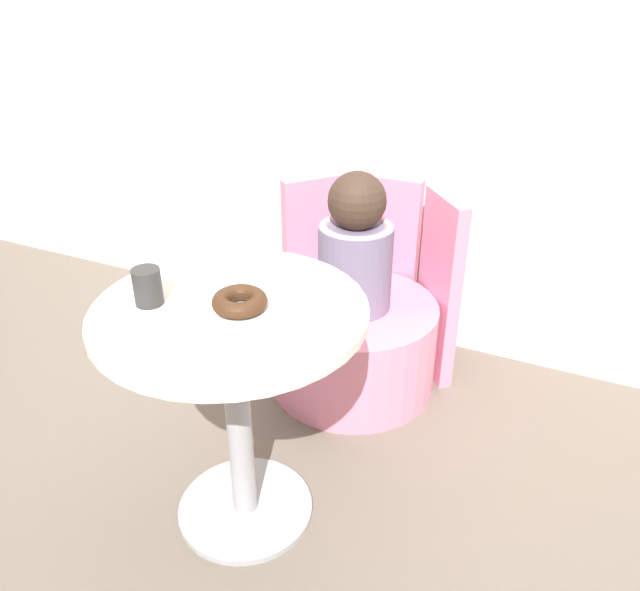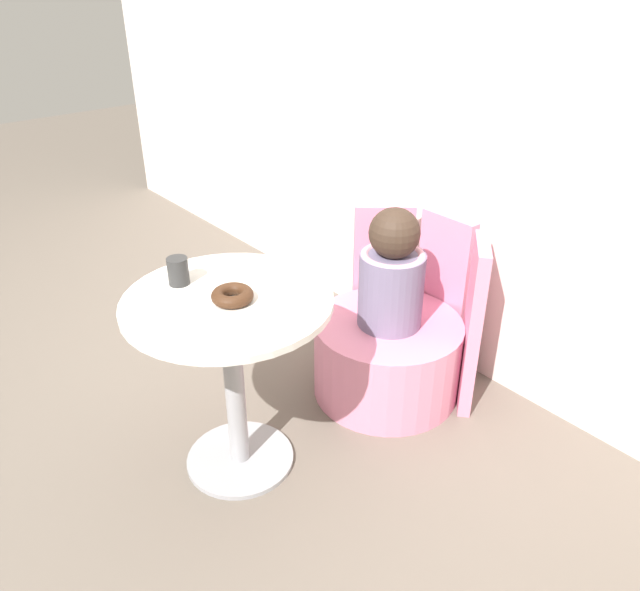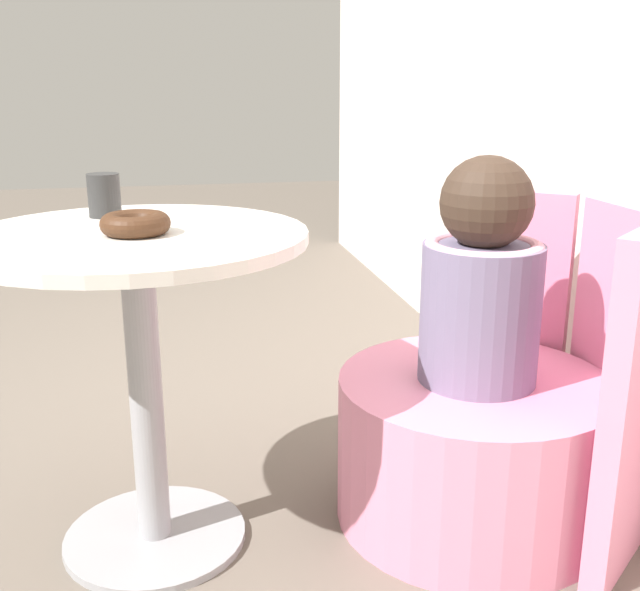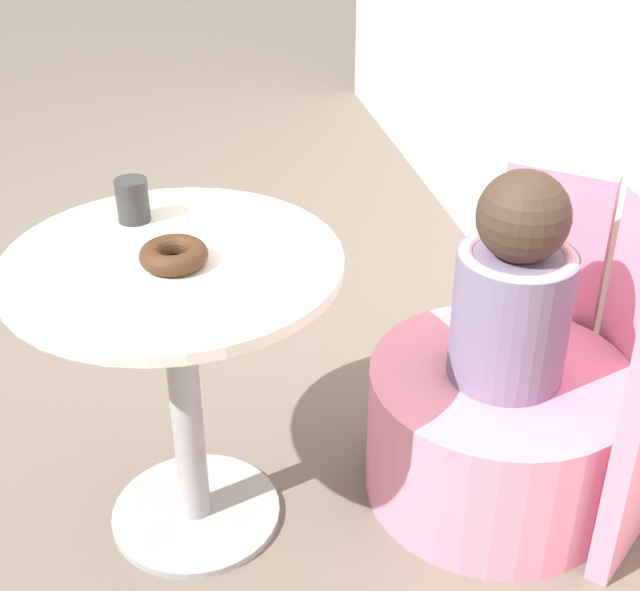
{
  "view_description": "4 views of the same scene",
  "coord_description": "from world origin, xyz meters",
  "px_view_note": "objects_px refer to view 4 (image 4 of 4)",
  "views": [
    {
      "loc": [
        0.79,
        -1.16,
        1.46
      ],
      "look_at": [
        0.09,
        0.36,
        0.54
      ],
      "focal_mm": 35.0,
      "sensor_mm": 36.0,
      "label": 1
    },
    {
      "loc": [
        1.57,
        -0.95,
        1.69
      ],
      "look_at": [
        0.03,
        0.35,
        0.57
      ],
      "focal_mm": 35.0,
      "sensor_mm": 36.0,
      "label": 2
    },
    {
      "loc": [
        1.54,
        0.01,
        0.99
      ],
      "look_at": [
        0.04,
        0.33,
        0.55
      ],
      "focal_mm": 42.0,
      "sensor_mm": 36.0,
      "label": 3
    },
    {
      "loc": [
        1.63,
        -0.08,
        1.55
      ],
      "look_at": [
        0.03,
        0.26,
        0.57
      ],
      "focal_mm": 50.0,
      "sensor_mm": 36.0,
      "label": 4
    }
  ],
  "objects_px": {
    "child_figure": "(514,288)",
    "round_table": "(179,334)",
    "tub_chair": "(496,431)",
    "donut": "(174,255)",
    "cup": "(133,200)"
  },
  "relations": [
    {
      "from": "child_figure",
      "to": "round_table",
      "type": "bearing_deg",
      "value": -93.77
    },
    {
      "from": "tub_chair",
      "to": "child_figure",
      "type": "height_order",
      "value": "child_figure"
    },
    {
      "from": "round_table",
      "to": "child_figure",
      "type": "height_order",
      "value": "child_figure"
    },
    {
      "from": "round_table",
      "to": "child_figure",
      "type": "bearing_deg",
      "value": 86.23
    },
    {
      "from": "tub_chair",
      "to": "donut",
      "type": "relative_size",
      "value": 4.54
    },
    {
      "from": "tub_chair",
      "to": "child_figure",
      "type": "xyz_separation_m",
      "value": [
        -0.0,
        0.0,
        0.4
      ]
    },
    {
      "from": "round_table",
      "to": "donut",
      "type": "xyz_separation_m",
      "value": [
        0.03,
        0.0,
        0.2
      ]
    },
    {
      "from": "donut",
      "to": "cup",
      "type": "relative_size",
      "value": 1.45
    },
    {
      "from": "child_figure",
      "to": "tub_chair",
      "type": "bearing_deg",
      "value": 0.0
    },
    {
      "from": "child_figure",
      "to": "cup",
      "type": "relative_size",
      "value": 5.29
    },
    {
      "from": "donut",
      "to": "cup",
      "type": "xyz_separation_m",
      "value": [
        -0.22,
        -0.07,
        0.03
      ]
    },
    {
      "from": "round_table",
      "to": "cup",
      "type": "bearing_deg",
      "value": -160.76
    },
    {
      "from": "round_table",
      "to": "donut",
      "type": "relative_size",
      "value": 5.14
    },
    {
      "from": "round_table",
      "to": "child_figure",
      "type": "distance_m",
      "value": 0.73
    },
    {
      "from": "round_table",
      "to": "tub_chair",
      "type": "bearing_deg",
      "value": 86.23
    }
  ]
}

